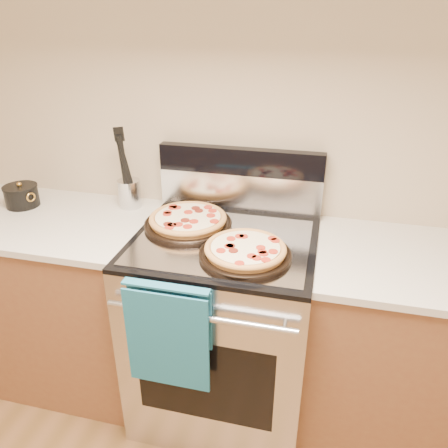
% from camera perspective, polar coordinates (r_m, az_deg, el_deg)
% --- Properties ---
extents(wall_back, '(4.00, 0.00, 4.00)m').
position_cam_1_polar(wall_back, '(1.99, 2.50, 13.77)').
color(wall_back, tan).
rests_on(wall_back, ground).
extents(range_body, '(0.76, 0.68, 0.90)m').
position_cam_1_polar(range_body, '(2.08, 0.03, -13.44)').
color(range_body, '#B7B7BC').
rests_on(range_body, ground).
extents(oven_window, '(0.56, 0.01, 0.40)m').
position_cam_1_polar(oven_window, '(1.84, -2.59, -19.88)').
color(oven_window, black).
rests_on(oven_window, range_body).
extents(cooktop, '(0.76, 0.68, 0.02)m').
position_cam_1_polar(cooktop, '(1.82, 0.04, -2.22)').
color(cooktop, black).
rests_on(cooktop, range_body).
extents(backsplash_lower, '(0.76, 0.06, 0.18)m').
position_cam_1_polar(backsplash_lower, '(2.06, 2.09, 4.23)').
color(backsplash_lower, silver).
rests_on(backsplash_lower, cooktop).
extents(backsplash_upper, '(0.76, 0.06, 0.12)m').
position_cam_1_polar(backsplash_upper, '(2.00, 2.16, 8.22)').
color(backsplash_upper, black).
rests_on(backsplash_upper, backsplash_lower).
extents(oven_handle, '(0.70, 0.03, 0.03)m').
position_cam_1_polar(oven_handle, '(1.58, -3.26, -12.05)').
color(oven_handle, silver).
rests_on(oven_handle, range_body).
extents(dish_towel, '(0.32, 0.05, 0.42)m').
position_cam_1_polar(dish_towel, '(1.68, -7.23, -14.06)').
color(dish_towel, '#196180').
rests_on(dish_towel, oven_handle).
extents(foil_sheet, '(0.70, 0.55, 0.01)m').
position_cam_1_polar(foil_sheet, '(1.79, -0.19, -2.30)').
color(foil_sheet, gray).
rests_on(foil_sheet, cooktop).
extents(cabinet_left, '(1.00, 0.62, 0.88)m').
position_cam_1_polar(cabinet_left, '(2.43, -20.68, -9.18)').
color(cabinet_left, brown).
rests_on(cabinet_left, ground).
extents(countertop_left, '(1.02, 0.64, 0.03)m').
position_cam_1_polar(countertop_left, '(2.21, -22.51, 0.54)').
color(countertop_left, '#BCB5A8').
rests_on(countertop_left, cabinet_left).
extents(cabinet_right, '(1.00, 0.62, 0.88)m').
position_cam_1_polar(cabinet_right, '(2.14, 24.81, -15.54)').
color(cabinet_right, brown).
rests_on(cabinet_right, ground).
extents(pepperoni_pizza_back, '(0.49, 0.49, 0.05)m').
position_cam_1_polar(pepperoni_pizza_back, '(1.91, -4.72, 0.46)').
color(pepperoni_pizza_back, '#BC7239').
rests_on(pepperoni_pizza_back, foil_sheet).
extents(pepperoni_pizza_front, '(0.46, 0.46, 0.05)m').
position_cam_1_polar(pepperoni_pizza_front, '(1.67, 2.81, -3.53)').
color(pepperoni_pizza_front, '#BC7239').
rests_on(pepperoni_pizza_front, foil_sheet).
extents(utensil_crock, '(0.14, 0.14, 0.14)m').
position_cam_1_polar(utensil_crock, '(2.17, -12.22, 3.93)').
color(utensil_crock, silver).
rests_on(utensil_crock, countertop_left).
extents(saucepan, '(0.20, 0.20, 0.10)m').
position_cam_1_polar(saucepan, '(2.35, -24.90, 3.26)').
color(saucepan, black).
rests_on(saucepan, countertop_left).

